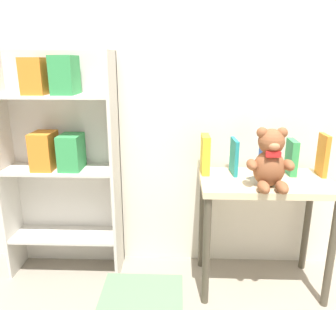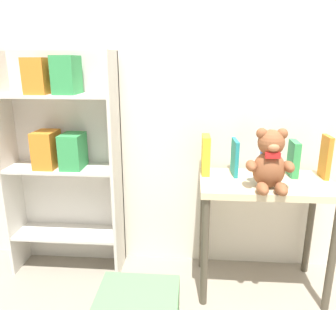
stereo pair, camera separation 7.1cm
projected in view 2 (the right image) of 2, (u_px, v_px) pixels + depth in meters
The scene contains 9 objects.
wall_back at pixel (240, 67), 1.87m from camera, with size 4.80×0.06×2.50m.
bookshelf_side at pixel (63, 150), 1.95m from camera, with size 0.67×0.24×1.34m.
display_table at pixel (265, 200), 1.79m from camera, with size 0.71×0.40×0.66m.
teddy_bear at pixel (270, 162), 1.62m from camera, with size 0.24×0.21×0.31m.
book_standing_yellow at pixel (206, 155), 1.85m from camera, with size 0.04×0.14×0.22m, color gold.
book_standing_teal at pixel (235, 157), 1.84m from camera, with size 0.02×0.15×0.20m, color teal.
book_standing_blue at pixel (264, 157), 1.82m from camera, with size 0.02×0.15×0.21m, color #2D51B7.
book_standing_green at pixel (294, 159), 1.82m from camera, with size 0.04×0.13×0.20m, color #33934C.
book_standing_orange at pixel (326, 157), 1.78m from camera, with size 0.03×0.12×0.24m, color orange.
Camera 2 is at (-0.26, -0.47, 1.28)m, focal length 35.00 mm.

